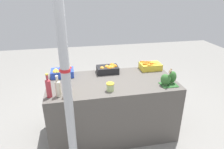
# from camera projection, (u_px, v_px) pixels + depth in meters

# --- Properties ---
(ground_plane) EXTENTS (10.00, 10.00, 0.00)m
(ground_plane) POSITION_uv_depth(u_px,v_px,m) (112.00, 130.00, 3.16)
(ground_plane) COLOR gray
(market_table) EXTENTS (1.80, 0.89, 0.85)m
(market_table) POSITION_uv_depth(u_px,v_px,m) (112.00, 107.00, 2.99)
(market_table) COLOR #56514C
(market_table) RESTS_ON ground_plane
(support_pole) EXTENTS (0.10, 0.10, 2.60)m
(support_pole) POSITION_uv_depth(u_px,v_px,m) (66.00, 75.00, 1.90)
(support_pole) COLOR #B7BABF
(support_pole) RESTS_ON ground_plane
(apple_crate) EXTENTS (0.33, 0.23, 0.13)m
(apple_crate) POSITION_uv_depth(u_px,v_px,m) (62.00, 72.00, 2.94)
(apple_crate) COLOR #2847B7
(apple_crate) RESTS_ON market_table
(orange_crate) EXTENTS (0.33, 0.23, 0.14)m
(orange_crate) POSITION_uv_depth(u_px,v_px,m) (108.00, 69.00, 3.07)
(orange_crate) COLOR black
(orange_crate) RESTS_ON market_table
(carrot_crate) EXTENTS (0.33, 0.23, 0.14)m
(carrot_crate) POSITION_uv_depth(u_px,v_px,m) (150.00, 66.00, 3.20)
(carrot_crate) COLOR gold
(carrot_crate) RESTS_ON market_table
(broccoli_pile) EXTENTS (0.23, 0.18, 0.18)m
(broccoli_pile) POSITION_uv_depth(u_px,v_px,m) (168.00, 79.00, 2.68)
(broccoli_pile) COLOR #2D602D
(broccoli_pile) RESTS_ON market_table
(juice_bottle_ruby) EXTENTS (0.06, 0.06, 0.30)m
(juice_bottle_ruby) POSITION_uv_depth(u_px,v_px,m) (48.00, 87.00, 2.36)
(juice_bottle_ruby) COLOR #B2333D
(juice_bottle_ruby) RESTS_ON market_table
(juice_bottle_cloudy) EXTENTS (0.06, 0.06, 0.27)m
(juice_bottle_cloudy) POSITION_uv_depth(u_px,v_px,m) (58.00, 88.00, 2.38)
(juice_bottle_cloudy) COLOR beige
(juice_bottle_cloudy) RESTS_ON market_table
(juice_bottle_golden) EXTENTS (0.06, 0.06, 0.29)m
(juice_bottle_golden) POSITION_uv_depth(u_px,v_px,m) (68.00, 86.00, 2.40)
(juice_bottle_golden) COLOR gold
(juice_bottle_golden) RESTS_ON market_table
(pickle_jar) EXTENTS (0.10, 0.10, 0.11)m
(pickle_jar) POSITION_uv_depth(u_px,v_px,m) (110.00, 87.00, 2.53)
(pickle_jar) COLOR #B2C684
(pickle_jar) RESTS_ON market_table
(sparrow_bird) EXTENTS (0.10, 0.11, 0.05)m
(sparrow_bird) POSITION_uv_depth(u_px,v_px,m) (170.00, 71.00, 2.61)
(sparrow_bird) COLOR #4C3D2D
(sparrow_bird) RESTS_ON broccoli_pile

